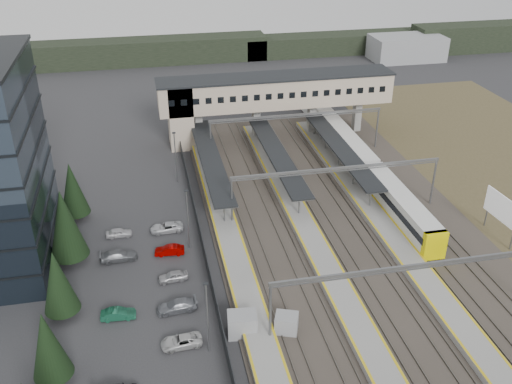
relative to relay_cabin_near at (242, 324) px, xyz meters
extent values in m
plane|color=#2B2B2D|center=(4.43, 6.31, -1.20)|extent=(220.00, 220.00, 0.00)
cylinder|color=black|center=(-17.57, -2.69, -0.60)|extent=(0.44, 0.44, 1.20)
cone|color=black|center=(-17.57, -2.69, 3.20)|extent=(3.54, 3.54, 6.80)
cylinder|color=black|center=(-17.57, 6.31, -0.60)|extent=(0.44, 0.44, 1.20)
cone|color=black|center=(-17.57, 6.31, 3.30)|extent=(3.64, 3.64, 7.00)
cylinder|color=black|center=(-17.57, 16.31, -0.60)|extent=(0.44, 0.44, 1.20)
cone|color=black|center=(-17.57, 16.31, 4.05)|extent=(4.42, 4.42, 8.50)
cylinder|color=black|center=(-17.57, 26.31, -0.60)|extent=(0.44, 0.44, 1.20)
cone|color=black|center=(-17.57, 26.31, 3.40)|extent=(3.74, 3.74, 7.20)
imported|color=#18533A|center=(-12.07, 4.81, -0.61)|extent=(3.61, 1.43, 1.17)
imported|color=#595C60|center=(-12.07, 15.41, -0.55)|extent=(4.55, 2.09, 1.29)
imported|color=#BAB9BD|center=(-12.07, 20.71, -0.64)|extent=(3.29, 1.35, 1.12)
imported|color=#BCBCBC|center=(-6.07, -0.49, -0.64)|extent=(4.12, 2.09, 1.12)
imported|color=slate|center=(-6.07, 4.81, -0.58)|extent=(4.41, 2.06, 1.24)
imported|color=#99989C|center=(-6.07, 10.11, -0.62)|extent=(3.47, 1.63, 1.15)
imported|color=#910100|center=(-6.07, 15.41, -0.61)|extent=(3.65, 1.58, 1.17)
imported|color=silver|center=(-6.07, 20.71, -0.61)|extent=(4.28, 2.07, 1.17)
cylinder|color=slate|center=(-3.57, -1.69, 2.80)|extent=(0.16, 0.16, 8.00)
cube|color=black|center=(-3.57, -1.69, 6.80)|extent=(0.50, 0.25, 0.15)
cylinder|color=slate|center=(-3.57, 16.31, 2.80)|extent=(0.16, 0.16, 8.00)
cube|color=black|center=(-3.57, 16.31, 6.80)|extent=(0.50, 0.25, 0.15)
cylinder|color=slate|center=(-3.57, 34.31, 2.80)|extent=(0.16, 0.16, 8.00)
cube|color=black|center=(-3.57, 34.31, 6.80)|extent=(0.50, 0.25, 0.15)
cube|color=#26282B|center=(-2.07, 11.31, -0.20)|extent=(0.08, 90.00, 2.00)
cube|color=gray|center=(0.00, 0.00, 0.00)|extent=(3.09, 2.42, 2.39)
cube|color=gray|center=(4.35, -0.63, -0.17)|extent=(2.76, 2.54, 2.05)
cube|color=#3E3831|center=(16.43, 11.31, -1.10)|extent=(34.00, 90.00, 0.20)
cube|color=#59544C|center=(3.71, 11.31, -0.92)|extent=(0.08, 90.00, 0.14)
cube|color=#59544C|center=(5.15, 11.31, -0.92)|extent=(0.08, 90.00, 0.14)
cube|color=#59544C|center=(7.71, 11.31, -0.92)|extent=(0.08, 90.00, 0.14)
cube|color=#59544C|center=(9.15, 11.31, -0.92)|extent=(0.08, 90.00, 0.14)
cube|color=#59544C|center=(13.71, 11.31, -0.92)|extent=(0.08, 90.00, 0.14)
cube|color=#59544C|center=(15.15, 11.31, -0.92)|extent=(0.08, 90.00, 0.14)
cube|color=#59544C|center=(17.71, 11.31, -0.92)|extent=(0.08, 90.00, 0.14)
cube|color=#59544C|center=(19.15, 11.31, -0.92)|extent=(0.08, 90.00, 0.14)
cube|color=#59544C|center=(23.71, 11.31, -0.92)|extent=(0.08, 90.00, 0.14)
cube|color=#59544C|center=(25.15, 11.31, -0.92)|extent=(0.08, 90.00, 0.14)
cube|color=#59544C|center=(27.71, 11.31, -0.92)|extent=(0.08, 90.00, 0.14)
cube|color=#59544C|center=(29.15, 11.31, -0.92)|extent=(0.08, 90.00, 0.14)
cube|color=gray|center=(1.43, 11.31, -0.75)|extent=(3.20, 82.00, 0.90)
cube|color=gold|center=(-0.02, 11.31, -0.29)|extent=(0.25, 82.00, 0.02)
cube|color=gold|center=(2.88, 11.31, -0.29)|extent=(0.25, 82.00, 0.02)
cube|color=gray|center=(11.43, 11.31, -0.75)|extent=(3.20, 82.00, 0.90)
cube|color=gold|center=(9.98, 11.31, -0.29)|extent=(0.25, 82.00, 0.02)
cube|color=gold|center=(12.88, 11.31, -0.29)|extent=(0.25, 82.00, 0.02)
cube|color=gray|center=(21.43, 11.31, -0.75)|extent=(3.20, 82.00, 0.90)
cube|color=gold|center=(19.98, 11.31, -0.29)|extent=(0.25, 82.00, 0.02)
cube|color=gold|center=(22.88, 11.31, -0.29)|extent=(0.25, 82.00, 0.02)
cube|color=black|center=(1.43, 33.31, 2.80)|extent=(3.00, 30.00, 0.25)
cube|color=slate|center=(1.43, 33.31, 2.65)|extent=(3.10, 30.00, 0.12)
cylinder|color=slate|center=(1.43, 20.31, 1.20)|extent=(0.20, 0.20, 3.10)
cylinder|color=slate|center=(1.43, 26.81, 1.20)|extent=(0.20, 0.20, 3.10)
cylinder|color=slate|center=(1.43, 33.31, 1.20)|extent=(0.20, 0.20, 3.10)
cylinder|color=slate|center=(1.43, 39.81, 1.20)|extent=(0.20, 0.20, 3.10)
cylinder|color=slate|center=(1.43, 46.31, 1.20)|extent=(0.20, 0.20, 3.10)
cube|color=black|center=(11.43, 33.31, 2.80)|extent=(3.00, 30.00, 0.25)
cube|color=slate|center=(11.43, 33.31, 2.65)|extent=(3.10, 30.00, 0.12)
cylinder|color=slate|center=(11.43, 20.31, 1.20)|extent=(0.20, 0.20, 3.10)
cylinder|color=slate|center=(11.43, 26.81, 1.20)|extent=(0.20, 0.20, 3.10)
cylinder|color=slate|center=(11.43, 33.31, 1.20)|extent=(0.20, 0.20, 3.10)
cylinder|color=slate|center=(11.43, 39.81, 1.20)|extent=(0.20, 0.20, 3.10)
cylinder|color=slate|center=(11.43, 46.31, 1.20)|extent=(0.20, 0.20, 3.10)
cube|color=black|center=(21.43, 33.31, 2.80)|extent=(3.00, 30.00, 0.25)
cube|color=slate|center=(21.43, 33.31, 2.65)|extent=(3.10, 30.00, 0.12)
cylinder|color=slate|center=(21.43, 20.31, 1.20)|extent=(0.20, 0.20, 3.10)
cylinder|color=slate|center=(21.43, 26.81, 1.20)|extent=(0.20, 0.20, 3.10)
cylinder|color=slate|center=(21.43, 33.31, 1.20)|extent=(0.20, 0.20, 3.10)
cylinder|color=slate|center=(21.43, 39.81, 1.20)|extent=(0.20, 0.20, 3.10)
cylinder|color=slate|center=(21.43, 46.31, 1.20)|extent=(0.20, 0.20, 3.10)
cube|color=#C5AF98|center=(14.93, 48.31, 7.30)|extent=(40.00, 6.00, 5.00)
cube|color=black|center=(14.93, 48.31, 9.85)|extent=(40.40, 6.40, 0.30)
cube|color=#C5AF98|center=(-1.57, 48.31, 4.30)|extent=(4.00, 6.00, 11.00)
cube|color=black|center=(-3.07, 45.29, 7.40)|extent=(1.00, 0.06, 1.00)
cube|color=black|center=(-1.07, 45.29, 7.40)|extent=(1.00, 0.06, 1.00)
cube|color=black|center=(0.93, 45.29, 7.40)|extent=(1.00, 0.06, 1.00)
cube|color=black|center=(2.93, 45.29, 7.40)|extent=(1.00, 0.06, 1.00)
cube|color=black|center=(4.93, 45.29, 7.40)|extent=(1.00, 0.06, 1.00)
cube|color=black|center=(6.93, 45.29, 7.40)|extent=(1.00, 0.06, 1.00)
cube|color=black|center=(8.93, 45.29, 7.40)|extent=(1.00, 0.06, 1.00)
cube|color=black|center=(10.93, 45.29, 7.40)|extent=(1.00, 0.06, 1.00)
cube|color=black|center=(12.93, 45.29, 7.40)|extent=(1.00, 0.06, 1.00)
cube|color=black|center=(14.93, 45.29, 7.40)|extent=(1.00, 0.06, 1.00)
cube|color=black|center=(16.93, 45.29, 7.40)|extent=(1.00, 0.06, 1.00)
cube|color=black|center=(18.93, 45.29, 7.40)|extent=(1.00, 0.06, 1.00)
cube|color=black|center=(20.93, 45.29, 7.40)|extent=(1.00, 0.06, 1.00)
cube|color=black|center=(22.93, 45.29, 7.40)|extent=(1.00, 0.06, 1.00)
cube|color=black|center=(24.93, 45.29, 7.40)|extent=(1.00, 0.06, 1.00)
cube|color=black|center=(26.93, 45.29, 7.40)|extent=(1.00, 0.06, 1.00)
cube|color=black|center=(28.93, 45.29, 7.40)|extent=(1.00, 0.06, 1.00)
cube|color=black|center=(30.93, 45.29, 7.40)|extent=(1.00, 0.06, 1.00)
cube|color=black|center=(32.93, 45.29, 7.40)|extent=(1.00, 0.06, 1.00)
cube|color=gray|center=(-0.07, 48.31, 1.80)|extent=(1.20, 1.60, 6.00)
cube|color=gray|center=(1.43, 48.31, 1.80)|extent=(1.20, 1.60, 6.00)
cube|color=gray|center=(11.43, 48.31, 1.80)|extent=(1.20, 1.60, 6.00)
cube|color=gray|center=(21.43, 48.31, 1.80)|extent=(1.20, 1.60, 6.00)
cube|color=gray|center=(29.93, 48.31, 1.80)|extent=(1.20, 1.60, 6.00)
cylinder|color=slate|center=(2.43, -1.69, 2.30)|extent=(0.28, 0.28, 7.00)
cube|color=slate|center=(16.43, -1.69, 5.80)|extent=(28.40, 0.25, 0.35)
cube|color=slate|center=(16.43, -1.69, 5.40)|extent=(28.40, 0.12, 0.12)
cylinder|color=slate|center=(2.43, 20.31, 2.30)|extent=(0.28, 0.28, 7.00)
cylinder|color=slate|center=(30.43, 20.31, 2.30)|extent=(0.28, 0.28, 7.00)
cube|color=slate|center=(16.43, 20.31, 5.80)|extent=(28.40, 0.25, 0.35)
cube|color=slate|center=(16.43, 20.31, 5.40)|extent=(28.40, 0.12, 0.12)
cylinder|color=slate|center=(2.43, 40.31, 2.30)|extent=(0.28, 0.28, 7.00)
cylinder|color=slate|center=(30.43, 40.31, 2.30)|extent=(0.28, 0.28, 7.00)
cube|color=slate|center=(16.43, 40.31, 5.80)|extent=(28.40, 0.25, 0.35)
cube|color=slate|center=(16.43, 40.31, 5.40)|extent=(28.40, 0.12, 0.12)
cube|color=silver|center=(24.43, 17.45, 0.90)|extent=(2.80, 19.41, 3.60)
cube|color=black|center=(24.43, 17.45, 1.30)|extent=(2.86, 18.81, 0.90)
cube|color=slate|center=(24.43, 17.45, -0.65)|extent=(2.40, 18.01, 0.50)
cube|color=silver|center=(24.43, 37.46, 0.90)|extent=(2.80, 19.41, 3.60)
cube|color=black|center=(24.43, 37.46, 1.30)|extent=(2.86, 18.81, 0.90)
cube|color=slate|center=(24.43, 37.46, -0.65)|extent=(2.40, 18.01, 0.50)
cube|color=silver|center=(24.43, 57.47, 0.90)|extent=(2.80, 19.41, 3.60)
cube|color=black|center=(24.43, 57.47, 1.30)|extent=(2.86, 18.81, 0.90)
cube|color=slate|center=(24.43, 57.47, -0.65)|extent=(2.40, 18.01, 0.50)
cube|color=#F3E201|center=(24.43, 7.85, 0.90)|extent=(2.82, 0.90, 3.60)
cylinder|color=slate|center=(34.81, 7.97, 0.58)|extent=(0.20, 0.20, 3.56)
cylinder|color=slate|center=(34.81, 13.65, 0.58)|extent=(0.20, 0.20, 3.56)
cube|color=silver|center=(34.81, 10.81, 2.93)|extent=(0.63, 6.67, 3.34)
cube|color=black|center=(-5.57, 101.31, 1.80)|extent=(60.00, 8.00, 6.00)
cube|color=black|center=(44.43, 101.31, 1.30)|extent=(50.00, 8.00, 5.00)
cube|color=black|center=(84.43, 96.31, 2.30)|extent=(40.00, 8.00, 7.00)
cube|color=gray|center=(59.43, 91.31, 1.80)|extent=(18.00, 10.00, 6.00)
camera|label=1|loc=(-7.45, -42.64, 38.14)|focal=40.00mm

